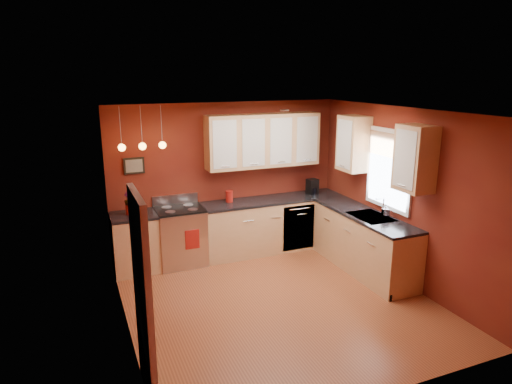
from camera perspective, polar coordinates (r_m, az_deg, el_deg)
name	(u,v)px	position (r m, az deg, el deg)	size (l,w,h in m)	color
floor	(278,302)	(6.50, 2.78, -13.52)	(4.20, 4.20, 0.00)	#99512C
ceiling	(281,112)	(5.74, 3.10, 9.98)	(4.00, 4.20, 0.02)	silver
wall_back	(227,179)	(7.87, -3.62, 1.69)	(4.00, 0.02, 2.60)	maroon
wall_front	(379,276)	(4.32, 15.14, -10.07)	(4.00, 0.02, 2.60)	maroon
wall_left	(122,232)	(5.48, -16.40, -4.78)	(0.02, 4.20, 2.60)	maroon
wall_right	(402,197)	(7.06, 17.77, -0.54)	(0.02, 4.20, 2.60)	maroon
base_cabinets_back_left	(135,244)	(7.49, -14.85, -6.30)	(0.70, 0.60, 0.90)	tan
base_cabinets_back_right	(272,225)	(8.10, 2.07, -4.18)	(2.54, 0.60, 0.90)	tan
base_cabinets_right	(363,243)	(7.47, 13.27, -6.25)	(0.60, 2.10, 0.90)	tan
counter_back_left	(133,216)	(7.33, -15.09, -2.87)	(0.70, 0.62, 0.04)	black
counter_back_right	(273,200)	(7.96, 2.10, -0.97)	(2.54, 0.62, 0.04)	black
counter_right	(365,215)	(7.32, 13.49, -2.80)	(0.62, 2.10, 0.04)	black
gas_range	(181,236)	(7.59, -9.39, -5.44)	(0.76, 0.64, 1.11)	silver
dishwasher_front	(299,228)	(8.01, 5.35, -4.45)	(0.60, 0.02, 0.80)	silver
sink	(371,218)	(7.21, 14.19, -3.16)	(0.50, 0.70, 0.33)	gray
window	(389,167)	(7.18, 16.33, 3.01)	(0.06, 1.02, 1.22)	white
door_left_wall	(143,299)	(4.49, -13.93, -12.87)	(0.12, 0.82, 2.05)	white
upper_cabinets_back	(263,141)	(7.81, 0.91, 6.45)	(2.00, 0.35, 0.90)	tan
upper_cabinets_right	(381,150)	(7.06, 15.40, 5.05)	(0.35, 1.95, 0.90)	tan
wall_picture	(134,166)	(7.44, -15.00, 3.19)	(0.32, 0.03, 0.26)	black
pendant_lights	(142,146)	(7.07, -14.01, 5.63)	(0.71, 0.11, 0.66)	gray
red_canister	(229,196)	(7.74, -3.37, -0.54)	(0.13, 0.13, 0.19)	maroon
red_vase	(129,210)	(7.31, -15.60, -2.15)	(0.10, 0.10, 0.16)	maroon
flowers	(128,199)	(7.27, -15.69, -0.87)	(0.12, 0.12, 0.22)	maroon
coffee_maker	(312,187)	(8.30, 7.07, 0.61)	(0.21, 0.21, 0.27)	black
soap_pump	(386,211)	(7.15, 15.91, -2.31)	(0.10, 0.10, 0.22)	white
dish_towel	(192,239)	(7.30, -7.96, -5.89)	(0.23, 0.02, 0.31)	maroon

